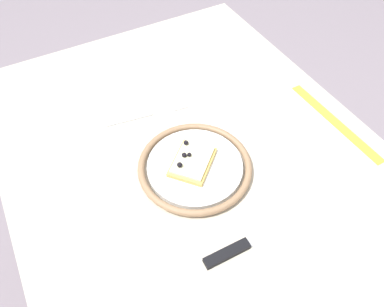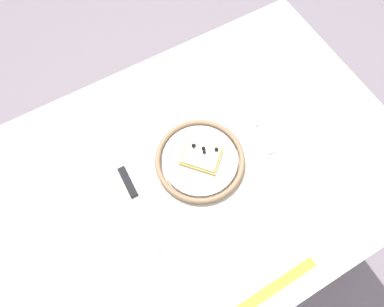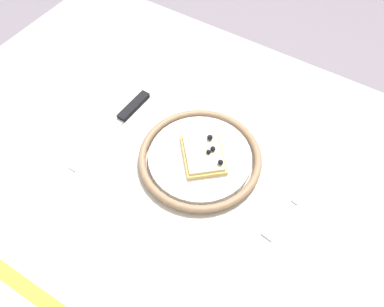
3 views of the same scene
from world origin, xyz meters
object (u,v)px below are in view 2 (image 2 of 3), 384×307
Objects in this scene: fork at (256,124)px; measuring_tape at (265,294)px; knife at (133,193)px; dining_table at (196,180)px; pizza_slice_near at (201,156)px; plate at (200,160)px.

measuring_tape is at bearing 58.44° from fork.
fork is (-0.40, -0.01, -0.00)m from knife.
knife is (0.17, -0.03, 0.08)m from dining_table.
plate is at bearing 31.56° from pizza_slice_near.
pizza_slice_near is at bearing 178.44° from knife.
dining_table is 0.09m from plate.
measuring_tape is (0.04, 0.37, -0.02)m from pizza_slice_near.
measuring_tape is (0.04, 0.36, -0.01)m from plate.
pizza_slice_near is (-0.03, -0.02, 0.10)m from dining_table.
pizza_slice_near reaches higher than plate.
plate is at bearing 177.34° from knife.
plate is 1.01× the size of knife.
dining_table is at bearing 41.43° from plate.
fork is at bearing -122.55° from measuring_tape.
fork is at bearing -178.53° from knife.
plate is 0.20m from knife.
fork is (-0.20, -0.02, -0.01)m from plate.
fork is 0.70× the size of measuring_tape.
pizza_slice_near is 0.19m from fork.
measuring_tape reaches higher than dining_table.
plate is at bearing -138.57° from dining_table.
pizza_slice_near reaches higher than measuring_tape.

